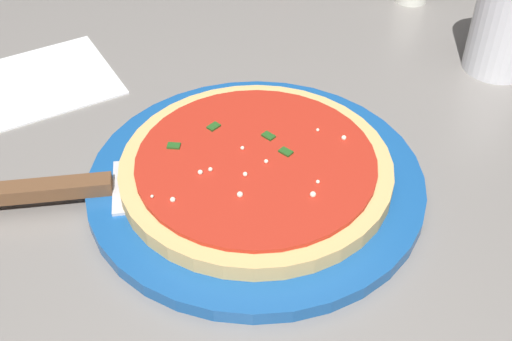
# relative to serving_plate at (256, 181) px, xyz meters

# --- Properties ---
(restaurant_table) EXTENTS (1.02, 0.90, 0.77)m
(restaurant_table) POSITION_rel_serving_plate_xyz_m (-0.03, 0.04, -0.14)
(restaurant_table) COLOR black
(restaurant_table) RESTS_ON ground_plane
(serving_plate) EXTENTS (0.31, 0.31, 0.01)m
(serving_plate) POSITION_rel_serving_plate_xyz_m (0.00, 0.00, 0.00)
(serving_plate) COLOR #195199
(serving_plate) RESTS_ON restaurant_table
(pizza) EXTENTS (0.25, 0.25, 0.02)m
(pizza) POSITION_rel_serving_plate_xyz_m (-0.00, -0.00, 0.02)
(pizza) COLOR #DBB26B
(pizza) RESTS_ON serving_plate
(pizza_server) EXTENTS (0.17, 0.20, 0.01)m
(pizza_server) POSITION_rel_serving_plate_xyz_m (-0.09, -0.13, 0.01)
(pizza_server) COLOR silver
(pizza_server) RESTS_ON serving_plate
(cup_tall_drink) EXTENTS (0.08, 0.08, 0.11)m
(cup_tall_drink) POSITION_rel_serving_plate_xyz_m (0.05, 0.34, 0.05)
(cup_tall_drink) COLOR silver
(cup_tall_drink) RESTS_ON restaurant_table
(napkin_folded_right) EXTENTS (0.17, 0.18, 0.00)m
(napkin_folded_right) POSITION_rel_serving_plate_xyz_m (-0.29, -0.05, -0.01)
(napkin_folded_right) COLOR white
(napkin_folded_right) RESTS_ON restaurant_table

